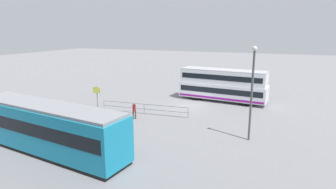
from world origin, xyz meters
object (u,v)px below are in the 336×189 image
object	(u,v)px
double_decker_bus	(223,85)
tram_yellow	(48,127)
pedestrian_near_railing	(134,110)
info_sign	(97,94)
street_lamp	(252,87)

from	to	relation	value
double_decker_bus	tram_yellow	size ratio (longest dim) A/B	0.81
tram_yellow	pedestrian_near_railing	size ratio (longest dim) A/B	8.02
info_sign	street_lamp	world-z (taller)	street_lamp
street_lamp	pedestrian_near_railing	bearing A→B (deg)	-6.82
double_decker_bus	tram_yellow	world-z (taller)	double_decker_bus
street_lamp	double_decker_bus	bearing A→B (deg)	-68.94
info_sign	street_lamp	size ratio (longest dim) A/B	0.35
tram_yellow	pedestrian_near_railing	xyz separation A→B (m)	(-2.00, -8.71, -0.84)
street_lamp	info_sign	bearing A→B (deg)	-9.61
double_decker_bus	pedestrian_near_railing	bearing A→B (deg)	57.73
pedestrian_near_railing	info_sign	world-z (taller)	info_sign
pedestrian_near_railing	double_decker_bus	bearing A→B (deg)	-122.27
tram_yellow	info_sign	xyz separation A→B (m)	(3.27, -10.14, -0.03)
double_decker_bus	info_sign	bearing A→B (deg)	36.72
double_decker_bus	info_sign	world-z (taller)	double_decker_bus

